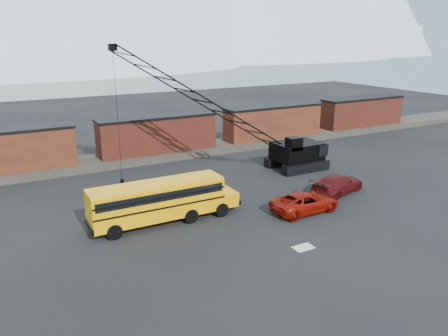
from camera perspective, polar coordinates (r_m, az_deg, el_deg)
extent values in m
plane|color=black|center=(32.59, 5.21, -7.68)|extent=(160.00, 160.00, 0.00)
cube|color=white|center=(364.88, -27.00, 14.89)|extent=(800.00, 80.00, 24.00)
cube|color=#48443B|center=(51.13, -8.57, 1.78)|extent=(120.00, 5.00, 0.70)
cube|color=#471614|center=(47.74, -26.99, 1.93)|extent=(13.50, 2.90, 4.00)
cube|color=black|center=(48.40, -21.79, 0.67)|extent=(2.20, 2.40, 0.60)
cube|color=#501916|center=(50.58, -8.68, 4.35)|extent=(13.50, 2.90, 4.00)
cube|color=black|center=(50.18, -8.78, 6.63)|extent=(13.70, 3.10, 0.25)
cube|color=black|center=(49.75, -13.13, 1.87)|extent=(2.20, 2.40, 0.60)
cube|color=black|center=(52.50, -4.30, 3.05)|extent=(2.20, 2.40, 0.60)
cube|color=#471614|center=(57.87, 6.41, 6.01)|extent=(13.50, 2.90, 4.00)
cube|color=black|center=(57.53, 6.48, 8.02)|extent=(13.70, 3.10, 0.25)
cube|color=black|center=(55.96, 2.82, 3.95)|extent=(2.20, 2.40, 0.60)
cube|color=black|center=(60.68, 9.63, 4.75)|extent=(2.20, 2.40, 0.60)
cube|color=#501916|center=(68.21, 17.60, 6.98)|extent=(13.50, 2.90, 4.00)
cube|color=black|center=(67.92, 17.75, 8.68)|extent=(13.70, 3.10, 0.25)
cube|color=black|center=(65.58, 14.90, 5.32)|extent=(2.20, 2.40, 0.60)
cube|color=black|center=(71.55, 19.84, 5.81)|extent=(2.20, 2.40, 0.60)
cube|color=silver|center=(29.98, 10.33, -10.17)|extent=(1.40, 0.90, 0.02)
cube|color=#F6A505|center=(32.80, -8.72, -4.24)|extent=(10.00, 2.50, 2.50)
cube|color=#F6A505|center=(35.18, -0.07, -3.77)|extent=(1.60, 2.30, 1.10)
cube|color=#F6A505|center=(32.36, -8.82, -2.09)|extent=(10.00, 2.30, 0.18)
cube|color=black|center=(31.45, -7.98, -3.78)|extent=(9.60, 0.05, 0.65)
cube|color=black|center=(33.68, -9.51, -2.44)|extent=(9.60, 0.05, 0.65)
cube|color=black|center=(35.68, 1.13, -3.99)|extent=(0.15, 2.45, 0.35)
cube|color=black|center=(31.99, -17.21, -7.33)|extent=(0.15, 2.50, 0.35)
cylinder|color=black|center=(31.33, -14.12, -8.10)|extent=(1.10, 0.35, 1.10)
cylinder|color=black|center=(33.39, -15.15, -6.58)|extent=(1.10, 0.35, 1.10)
cylinder|color=black|center=(33.03, -4.32, -6.27)|extent=(1.10, 0.35, 1.10)
cylinder|color=black|center=(34.99, -5.89, -4.95)|extent=(1.10, 0.35, 1.10)
cylinder|color=black|center=(34.09, -0.33, -5.46)|extent=(1.10, 0.35, 1.10)
cylinder|color=black|center=(35.99, -2.07, -4.24)|extent=(1.10, 0.35, 1.10)
imported|color=maroon|center=(35.52, 10.56, -4.38)|extent=(5.79, 2.73, 1.60)
imported|color=#4C0D0F|center=(40.26, 14.57, -2.01)|extent=(6.29, 3.83, 1.70)
cube|color=black|center=(45.80, 10.65, 0.08)|extent=(5.50, 1.00, 1.00)
cube|color=black|center=(48.21, 8.27, 1.05)|extent=(5.50, 1.00, 1.00)
cube|color=black|center=(46.62, 9.51, 2.23)|extent=(4.80, 3.60, 1.80)
cube|color=black|center=(47.81, 11.42, 2.74)|extent=(1.20, 3.80, 1.20)
cube|color=black|center=(44.58, 9.11, 3.16)|extent=(1.40, 1.20, 1.30)
cube|color=black|center=(44.16, 9.54, 3.01)|extent=(1.20, 0.06, 0.90)
cube|color=black|center=(40.04, -14.35, 15.04)|extent=(0.70, 0.50, 0.60)
cylinder|color=black|center=(40.67, -13.71, 6.17)|extent=(0.04, 0.04, 12.27)
cube|color=black|center=(42.13, -13.16, -1.78)|extent=(0.25, 0.25, 0.50)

